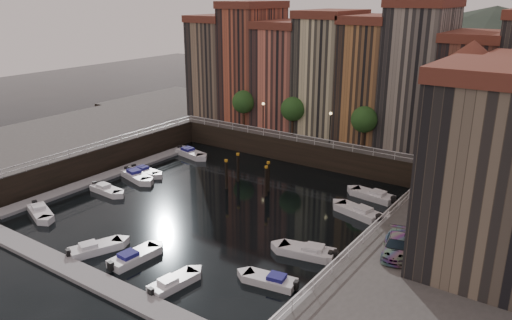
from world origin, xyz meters
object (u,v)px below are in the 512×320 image
Objects in this scene: car_c at (396,247)px; mooring_pilings at (249,175)px; boat_left_0 at (40,212)px; corner_tower at (465,108)px; boat_left_2 at (136,176)px; car_a at (448,203)px; boat_left_1 at (106,190)px; gangway at (413,193)px; car_b at (437,218)px.

mooring_pilings is at bearing 138.61° from car_c.
car_c is (33.53, 7.11, 3.30)m from boat_left_0.
boat_left_2 is (-32.80, -14.20, -9.81)m from corner_tower.
car_a is (34.57, 17.13, 3.38)m from boat_left_0.
car_a is at bearing -80.25° from corner_tower.
mooring_pilings is 1.25× the size of boat_left_1.
gangway is 1.80× the size of boat_left_0.
car_b reaches higher than boat_left_1.
car_b is (33.96, 5.92, 3.41)m from boat_left_1.
car_a is at bearing 69.79° from car_c.
boat_left_1 is 33.10m from car_c.
corner_tower is at bearing 33.60° from boat_left_1.
car_c is at bearing 5.26° from boat_left_2.
boat_left_2 is 34.61m from car_b.
corner_tower is 3.20× the size of car_a.
boat_left_1 is 35.42m from car_a.
boat_left_0 is 34.43m from car_c.
car_a is at bearing 22.09° from boat_left_2.
gangway is at bearing 134.37° from car_b.
boat_left_2 is at bearing 109.17° from boat_left_0.
car_b is at bearing -86.63° from car_a.
car_a reaches higher than boat_left_1.
mooring_pilings is at bearing -177.66° from car_a.
car_b is (1.64, -13.14, -6.45)m from corner_tower.
mooring_pilings is at bearing -155.34° from corner_tower.
car_a is 3.53m from car_b.
car_c reaches higher than gangway.
gangway is 17.61m from mooring_pilings.
boat_left_0 is 37.30m from car_b.
car_a is 0.95× the size of car_b.
boat_left_2 is at bearing 98.67° from boat_left_1.
car_a is at bearing -1.28° from mooring_pilings.
mooring_pilings is 21.95m from boat_left_0.
car_b is at bearing 12.96° from boat_left_1.
boat_left_2 is (0.13, 12.54, 0.04)m from boat_left_0.
gangway is 1.50× the size of mooring_pilings.
mooring_pilings is at bearing -173.88° from car_b.
gangway is 15.63m from car_c.
boat_left_2 is 1.14× the size of car_b.
car_c reaches higher than boat_left_1.
car_b reaches higher than boat_left_2.
car_c reaches higher than boat_left_2.
corner_tower is at bearing 77.51° from car_c.
car_b is (34.43, 1.07, 3.36)m from boat_left_2.
boat_left_2 is at bearing -162.02° from gangway.
boat_left_2 is (-0.48, 4.85, 0.05)m from boat_left_1.
boat_left_1 is at bearing 164.74° from car_c.
gangway is at bearing -122.80° from corner_tower.
boat_left_0 is at bearing -140.91° from corner_tower.
boat_left_1 is 0.98× the size of car_b.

